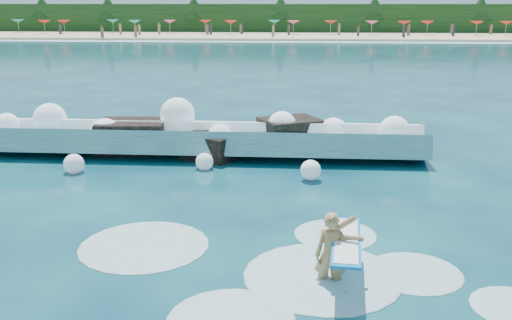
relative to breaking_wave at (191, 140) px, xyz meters
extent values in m
plane|color=#07253F|center=(1.21, -7.04, -0.49)|extent=(200.00, 200.00, 0.00)
cube|color=tan|center=(1.21, 70.96, -0.29)|extent=(140.00, 20.00, 0.40)
cube|color=silver|center=(1.21, 59.96, -0.45)|extent=(140.00, 5.00, 0.08)
cube|color=black|center=(1.21, 80.96, 2.01)|extent=(140.00, 4.00, 5.00)
cube|color=teal|center=(0.00, -0.16, -0.08)|extent=(16.34, 2.49, 1.36)
cube|color=white|center=(0.00, 0.64, 0.33)|extent=(16.34, 1.15, 0.64)
cube|color=black|center=(-2.19, 0.26, -0.04)|extent=(2.52, 1.97, 1.29)
cube|color=black|center=(0.81, -0.54, -0.14)|extent=(2.23, 2.06, 1.00)
cube|color=black|center=(3.51, 0.66, 0.00)|extent=(2.50, 2.33, 1.39)
imported|color=#A47E4C|center=(4.47, -9.47, 0.07)|extent=(0.68, 0.50, 1.70)
cube|color=#0C7AD0|center=(4.75, -9.42, 0.36)|extent=(0.73, 2.37, 0.06)
cube|color=white|center=(4.75, -9.42, 0.38)|extent=(0.62, 2.16, 0.06)
cylinder|color=black|center=(4.65, -10.67, -0.04)|extent=(0.01, 0.91, 0.43)
sphere|color=white|center=(-6.70, -0.07, 0.44)|extent=(0.92, 0.92, 0.92)
sphere|color=white|center=(-5.29, 0.42, 0.58)|extent=(1.21, 1.21, 1.21)
sphere|color=white|center=(-3.08, -0.03, 0.19)|extent=(1.11, 1.11, 1.11)
sphere|color=white|center=(-0.60, 0.73, 0.76)|extent=(1.28, 1.28, 1.28)
sphere|color=white|center=(1.08, -0.13, 0.19)|extent=(0.86, 0.86, 0.86)
sphere|color=white|center=(3.24, 0.33, 0.51)|extent=(1.02, 1.02, 1.02)
sphere|color=white|center=(5.06, 0.46, 0.26)|extent=(1.05, 1.05, 1.05)
sphere|color=white|center=(7.07, -0.35, 0.51)|extent=(1.05, 1.05, 1.05)
sphere|color=white|center=(-3.27, -2.62, -0.21)|extent=(0.65, 0.65, 0.65)
sphere|color=white|center=(0.80, -1.91, -0.26)|extent=(0.58, 0.58, 0.58)
sphere|color=white|center=(4.21, -2.90, -0.17)|extent=(0.62, 0.62, 0.62)
ellipsoid|color=silver|center=(4.34, -9.20, -0.49)|extent=(3.18, 3.18, 0.16)
ellipsoid|color=silver|center=(6.17, -8.92, -0.49)|extent=(1.95, 1.95, 0.10)
ellipsoid|color=silver|center=(0.44, -8.03, -0.49)|extent=(2.91, 2.91, 0.15)
ellipsoid|color=silver|center=(4.72, -7.07, -0.49)|extent=(1.94, 1.94, 0.10)
cone|color=#16897B|center=(-42.97, 74.73, 1.76)|extent=(2.00, 2.00, 0.50)
cone|color=red|center=(-37.07, 71.57, 1.76)|extent=(2.00, 2.00, 0.50)
cone|color=red|center=(-33.88, 71.65, 1.76)|extent=(2.00, 2.00, 0.50)
cone|color=#16897B|center=(-27.00, 75.19, 1.76)|extent=(2.00, 2.00, 0.50)
cone|color=#16897B|center=(-22.56, 72.46, 1.76)|extent=(2.00, 2.00, 0.50)
cone|color=#DF4179|center=(-17.14, 73.71, 1.76)|extent=(2.00, 2.00, 0.50)
cone|color=red|center=(-11.36, 73.92, 1.76)|extent=(2.00, 2.00, 0.50)
cone|color=red|center=(-7.06, 72.26, 1.76)|extent=(2.00, 2.00, 0.50)
cone|color=#16897B|center=(-0.28, 74.42, 1.76)|extent=(2.00, 2.00, 0.50)
cone|color=#DF4179|center=(2.82, 72.57, 1.76)|extent=(2.00, 2.00, 0.50)
cone|color=red|center=(8.64, 72.61, 1.76)|extent=(2.00, 2.00, 0.50)
cone|color=#DF4179|center=(14.92, 71.73, 1.76)|extent=(2.00, 2.00, 0.50)
cone|color=red|center=(19.70, 71.19, 1.76)|extent=(2.00, 2.00, 0.50)
cone|color=red|center=(23.36, 71.89, 1.76)|extent=(2.00, 2.00, 0.50)
cone|color=red|center=(30.69, 71.71, 1.76)|extent=(2.00, 2.00, 0.50)
cone|color=red|center=(34.85, 71.10, 1.76)|extent=(2.00, 2.00, 0.50)
cube|color=#3F332D|center=(-17.47, 74.13, 0.64)|extent=(0.35, 0.22, 1.46)
cube|color=#8C664C|center=(-9.41, 66.36, 0.65)|extent=(0.35, 0.22, 1.49)
cube|color=brown|center=(18.73, 65.45, 0.63)|extent=(0.35, 0.22, 1.44)
cube|color=#3F332D|center=(-12.42, 63.26, 0.64)|extent=(0.35, 0.22, 1.47)
cube|color=#8C664C|center=(-41.17, 71.19, 0.66)|extent=(0.35, 0.22, 1.50)
cube|color=#262633|center=(-19.40, 67.76, 0.70)|extent=(0.35, 0.22, 1.59)
cube|color=#3F332D|center=(-11.36, 72.33, 0.64)|extent=(0.35, 0.22, 1.47)
cube|color=#8C664C|center=(-16.80, 66.53, 0.68)|extent=(0.35, 0.22, 1.54)
cube|color=#262633|center=(-22.04, 68.70, 0.72)|extent=(0.35, 0.22, 1.62)
cube|color=#3F332D|center=(12.15, 73.32, 0.69)|extent=(0.35, 0.22, 1.56)
cube|color=#8C664C|center=(-17.55, 72.12, 0.72)|extent=(0.35, 0.22, 1.62)
cube|color=#262633|center=(2.39, 61.69, 0.34)|extent=(0.35, 0.22, 1.51)
cube|color=brown|center=(22.93, 64.41, 0.68)|extent=(0.35, 0.22, 1.54)
cube|color=#3F332D|center=(10.62, 65.95, 0.70)|extent=(0.35, 0.22, 1.58)
cube|color=#8C664C|center=(-11.99, 63.26, 0.66)|extent=(0.35, 0.22, 1.51)
cube|color=#262633|center=(7.28, 68.90, 0.70)|extent=(0.35, 0.22, 1.59)
cube|color=#3F332D|center=(30.33, 69.37, 0.71)|extent=(0.35, 0.22, 1.60)
cube|color=#3F332D|center=(-40.01, 67.10, 0.70)|extent=(0.35, 0.22, 1.59)
camera|label=1|loc=(3.79, -19.52, 4.73)|focal=40.00mm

